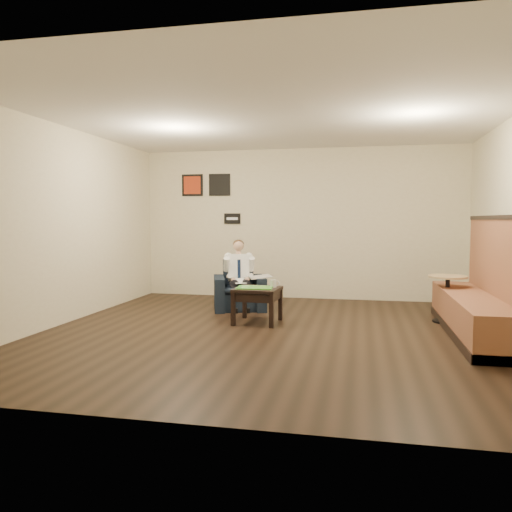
% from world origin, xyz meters
% --- Properties ---
extents(ground, '(6.00, 6.00, 0.00)m').
position_xyz_m(ground, '(0.00, 0.00, 0.00)').
color(ground, black).
rests_on(ground, ground).
extents(wall_back, '(6.00, 0.02, 2.80)m').
position_xyz_m(wall_back, '(0.00, 3.00, 1.40)').
color(wall_back, '#EDE4C2').
rests_on(wall_back, ground).
extents(wall_front, '(6.00, 0.02, 2.80)m').
position_xyz_m(wall_front, '(0.00, -3.00, 1.40)').
color(wall_front, '#EDE4C2').
rests_on(wall_front, ground).
extents(wall_left, '(0.02, 6.00, 2.80)m').
position_xyz_m(wall_left, '(-3.00, 0.00, 1.40)').
color(wall_left, '#EDE4C2').
rests_on(wall_left, ground).
extents(ceiling, '(6.00, 6.00, 0.02)m').
position_xyz_m(ceiling, '(0.00, 0.00, 2.80)').
color(ceiling, white).
rests_on(ceiling, wall_back).
extents(seating_sign, '(0.32, 0.02, 0.20)m').
position_xyz_m(seating_sign, '(-1.30, 2.98, 1.50)').
color(seating_sign, black).
rests_on(seating_sign, wall_back).
extents(art_print_left, '(0.42, 0.03, 0.42)m').
position_xyz_m(art_print_left, '(-2.10, 2.98, 2.15)').
color(art_print_left, '#B73516').
rests_on(art_print_left, wall_back).
extents(art_print_right, '(0.42, 0.03, 0.42)m').
position_xyz_m(art_print_right, '(-1.55, 2.98, 2.15)').
color(art_print_right, black).
rests_on(art_print_right, wall_back).
extents(armchair, '(1.04, 1.04, 0.80)m').
position_xyz_m(armchair, '(-0.83, 1.62, 0.40)').
color(armchair, black).
rests_on(armchair, ground).
extents(seated_man, '(0.73, 0.90, 1.10)m').
position_xyz_m(seated_man, '(-0.80, 1.52, 0.55)').
color(seated_man, white).
rests_on(seated_man, armchair).
extents(lap_papers, '(0.27, 0.31, 0.01)m').
position_xyz_m(lap_papers, '(-0.77, 1.44, 0.49)').
color(lap_papers, white).
rests_on(lap_papers, seated_man).
extents(newspaper, '(0.48, 0.53, 0.01)m').
position_xyz_m(newspaper, '(-0.48, 1.64, 0.54)').
color(newspaper, silver).
rests_on(newspaper, armchair).
extents(side_table, '(0.66, 0.66, 0.51)m').
position_xyz_m(side_table, '(-0.31, 0.60, 0.25)').
color(side_table, black).
rests_on(side_table, ground).
extents(green_folder, '(0.53, 0.39, 0.01)m').
position_xyz_m(green_folder, '(-0.35, 0.58, 0.51)').
color(green_folder, green).
rests_on(green_folder, side_table).
extents(coffee_mug, '(0.10, 0.10, 0.11)m').
position_xyz_m(coffee_mug, '(-0.10, 0.72, 0.56)').
color(coffee_mug, white).
rests_on(coffee_mug, side_table).
extents(smartphone, '(0.17, 0.11, 0.01)m').
position_xyz_m(smartphone, '(-0.24, 0.77, 0.51)').
color(smartphone, black).
rests_on(smartphone, side_table).
extents(banquette, '(0.70, 2.94, 1.51)m').
position_xyz_m(banquette, '(2.59, 0.45, 0.75)').
color(banquette, brown).
rests_on(banquette, ground).
extents(cafe_table, '(0.72, 0.72, 0.68)m').
position_xyz_m(cafe_table, '(2.36, 1.19, 0.34)').
color(cafe_table, tan).
rests_on(cafe_table, ground).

